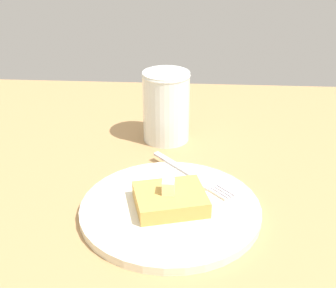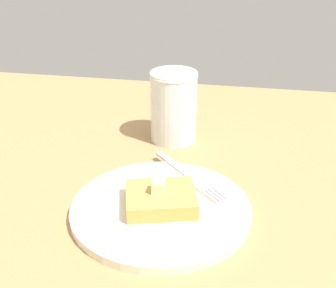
% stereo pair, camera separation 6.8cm
% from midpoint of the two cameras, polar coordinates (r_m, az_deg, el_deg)
% --- Properties ---
extents(table_surface, '(1.05, 1.05, 0.02)m').
position_cam_midpoint_polar(table_surface, '(0.62, -8.63, -9.43)').
color(table_surface, '#AA8251').
rests_on(table_surface, ground).
extents(plate, '(0.23, 0.23, 0.01)m').
position_cam_midpoint_polar(plate, '(0.61, 2.36, -8.03)').
color(plate, silver).
rests_on(plate, table_surface).
extents(toast_slice_center, '(0.09, 0.10, 0.02)m').
position_cam_midpoint_polar(toast_slice_center, '(0.60, 2.39, -6.83)').
color(toast_slice_center, gold).
rests_on(toast_slice_center, plate).
extents(butter_pat_primary, '(0.02, 0.02, 0.02)m').
position_cam_midpoint_polar(butter_pat_primary, '(0.59, 2.17, -5.29)').
color(butter_pat_primary, '#F2E9B1').
rests_on(butter_pat_primary, toast_slice_center).
extents(fork, '(0.13, 0.12, 0.00)m').
position_cam_midpoint_polar(fork, '(0.66, 5.86, -4.22)').
color(fork, silver).
rests_on(fork, plate).
extents(syrup_jar, '(0.08, 0.08, 0.12)m').
position_cam_midpoint_polar(syrup_jar, '(0.78, 3.20, 4.21)').
color(syrup_jar, '#461B09').
rests_on(syrup_jar, table_surface).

